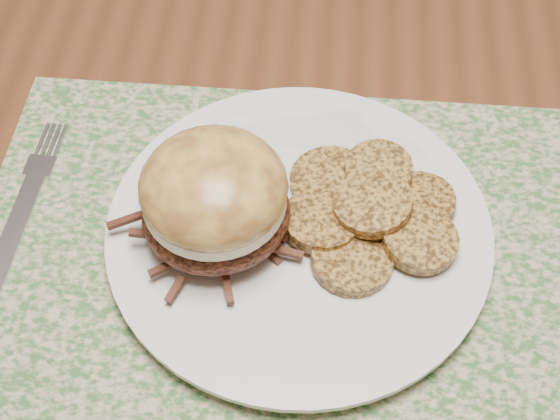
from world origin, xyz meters
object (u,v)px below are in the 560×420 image
at_px(dining_table, 548,103).
at_px(pork_sandwich, 215,198).
at_px(fork, 21,215).
at_px(dinner_plate, 299,231).

relative_size(dining_table, pork_sandwich, 11.46).
xyz_separation_m(pork_sandwich, fork, (-0.15, 0.01, -0.05)).
xyz_separation_m(dinner_plate, pork_sandwich, (-0.06, -0.01, 0.05)).
bearing_deg(fork, dining_table, 30.64).
bearing_deg(pork_sandwich, dining_table, 20.46).
bearing_deg(fork, pork_sandwich, -1.72).
height_order(pork_sandwich, fork, pork_sandwich).
xyz_separation_m(dining_table, pork_sandwich, (-0.29, -0.25, 0.14)).
height_order(dinner_plate, fork, dinner_plate).
bearing_deg(dining_table, dinner_plate, -134.17).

